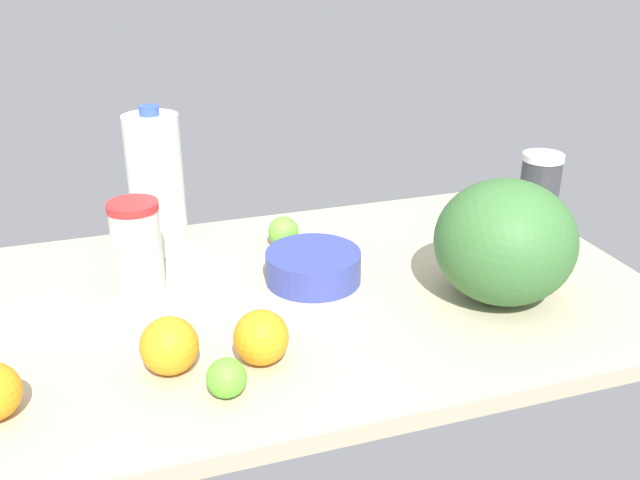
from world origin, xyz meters
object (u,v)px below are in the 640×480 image
Objects in this scene: tumbler_cup at (137,246)px; orange_beside_bowl at (169,346)px; orange_near_front at (261,338)px; watermelon at (505,242)px; shaker_bottle at (539,193)px; mixing_bowl at (314,266)px; lime_loose at (284,232)px; lime_by_jug at (227,378)px; milk_jug at (156,184)px.

orange_beside_bowl is (-1.80, 28.16, -4.08)cm from tumbler_cup.
orange_beside_bowl is (13.40, -1.82, 0.13)cm from orange_near_front.
watermelon is at bearing -171.59° from orange_near_front.
mixing_bowl is at bearing 7.78° from shaker_bottle.
lime_loose is (-29.74, -10.07, -5.30)cm from tumbler_cup.
orange_beside_bowl reaches higher than orange_near_front.
tumbler_cup is 28.51cm from orange_beside_bowl.
mixing_bowl is 37.23cm from lime_by_jug.
watermelon is 3.89× the size of lime_loose.
watermelon is at bearing 45.87° from shaker_bottle.
shaker_bottle is at bearing -134.13° from watermelon.
mixing_bowl is at bearing -143.75° from orange_beside_bowl.
lime_loose is (-14.55, -40.04, -1.09)cm from orange_near_front.
shaker_bottle is 0.59× the size of milk_jug.
milk_jug is 3.48× the size of orange_near_front.
milk_jug reaches higher than mixing_bowl.
lime_loose is at bearing -10.38° from shaker_bottle.
orange_beside_bowl is (81.35, 28.45, -4.41)cm from shaker_bottle.
tumbler_cup is 0.69× the size of watermelon.
mixing_bowl is 53.11cm from shaker_bottle.
shaker_bottle is 2.06× the size of orange_near_front.
milk_jug is at bearing -12.06° from shaker_bottle.
milk_jug is 4.70× the size of lime_loose.
tumbler_cup is 31.85cm from lime_loose.
milk_jug is 48.74cm from orange_near_front.
tumbler_cup is 83.15cm from shaker_bottle.
milk_jug is at bearing -78.57° from orange_near_front.
tumbler_cup is at bearing -21.16° from watermelon.
orange_beside_bowl is at bearing -51.63° from lime_by_jug.
watermelon reaches higher than orange_beside_bowl.
tumbler_cup is 2.91× the size of lime_by_jug.
tumbler_cup is 64.65cm from watermelon.
lime_loose is 1.09× the size of lime_by_jug.
lime_by_jug is at bearing 65.59° from lime_loose.
milk_jug is 3.38× the size of orange_beside_bowl.
orange_near_front is at bearing 116.88° from tumbler_cup.
orange_near_front is at bearing 70.03° from lime_loose.
tumbler_cup is at bearing 18.71° from lime_loose.
watermelon is at bearing -175.27° from orange_beside_bowl.
tumbler_cup is 38.05cm from lime_by_jug.
lime_loose is at bearing 164.27° from milk_jug.
lime_loose is at bearing -109.97° from orange_near_front.
mixing_bowl is 1.05× the size of tumbler_cup.
mixing_bowl is at bearing -124.10° from orange_near_front.
lime_by_jug is (-2.80, 53.50, -11.08)cm from milk_jug.
mixing_bowl is 0.60× the size of milk_jug.
lime_by_jug is (51.71, 13.35, -7.96)cm from watermelon.
orange_near_front is 1.47× the size of lime_by_jug.
orange_beside_bowl is at bearing -7.72° from orange_near_front.
tumbler_cup is at bearing -86.35° from orange_beside_bowl.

